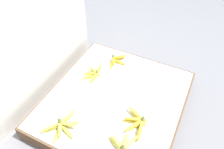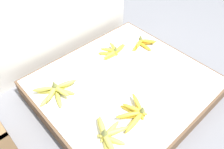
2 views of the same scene
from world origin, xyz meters
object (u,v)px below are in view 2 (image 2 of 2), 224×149
Objects in this scene: banana_bunch_front_left at (108,135)px; banana_bunch_front_midleft at (135,113)px; banana_bunch_middle_left at (56,91)px; banana_bunch_middle_right at (143,43)px; banana_bunch_middle_midright at (113,51)px.

banana_bunch_front_left is 1.11× the size of banana_bunch_front_midleft.
banana_bunch_middle_left is 0.76m from banana_bunch_middle_right.
banana_bunch_middle_midright is 1.10× the size of banana_bunch_middle_right.
banana_bunch_front_midleft is 0.93× the size of banana_bunch_middle_midright.
banana_bunch_front_left is at bearing -179.73° from banana_bunch_front_midleft.
banana_bunch_middle_right is (0.52, 0.40, -0.00)m from banana_bunch_front_midleft.
banana_bunch_middle_left reaches higher than banana_bunch_middle_midright.
banana_bunch_front_midleft reaches higher than banana_bunch_middle_midright.
banana_bunch_middle_left is 0.53m from banana_bunch_middle_midright.
banana_bunch_front_midleft is 0.50m from banana_bunch_middle_left.
banana_bunch_front_midleft is at bearing -120.34° from banana_bunch_middle_midright.
banana_bunch_middle_right is (0.76, -0.04, -0.00)m from banana_bunch_middle_left.
banana_bunch_middle_left reaches higher than banana_bunch_middle_right.
banana_bunch_front_midleft is 0.65m from banana_bunch_middle_right.
banana_bunch_middle_midright is (0.53, 0.05, -0.01)m from banana_bunch_middle_left.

